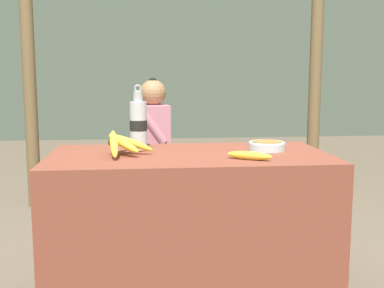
{
  "coord_description": "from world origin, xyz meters",
  "views": [
    {
      "loc": [
        -0.23,
        -2.3,
        1.13
      ],
      "look_at": [
        0.02,
        0.05,
        0.78
      ],
      "focal_mm": 45.0,
      "sensor_mm": 36.0,
      "label": 1
    }
  ],
  "objects": [
    {
      "name": "serving_bowl",
      "position": [
        0.4,
        0.06,
        0.76
      ],
      "size": [
        0.19,
        0.19,
        0.05
      ],
      "color": "silver",
      "rests_on": "market_counter"
    },
    {
      "name": "seated_vendor",
      "position": [
        -0.19,
        1.34,
        0.63
      ],
      "size": [
        0.44,
        0.41,
        1.09
      ],
      "rotation": [
        0.0,
        0.0,
        3.3
      ],
      "color": "#473828",
      "rests_on": "ground_plane"
    },
    {
      "name": "wooden_bench",
      "position": [
        0.07,
        1.38,
        0.35
      ],
      "size": [
        1.64,
        0.32,
        0.42
      ],
      "color": "brown",
      "rests_on": "ground_plane"
    },
    {
      "name": "support_post_near",
      "position": [
        -1.15,
        1.82,
        1.34
      ],
      "size": [
        0.11,
        0.11,
        2.69
      ],
      "color": "brown",
      "rests_on": "ground_plane"
    },
    {
      "name": "market_counter",
      "position": [
        0.0,
        0.0,
        0.37
      ],
      "size": [
        1.36,
        0.71,
        0.74
      ],
      "color": "brown",
      "rests_on": "ground_plane"
    },
    {
      "name": "support_post_far",
      "position": [
        1.29,
        1.82,
        1.34
      ],
      "size": [
        0.11,
        0.11,
        2.69
      ],
      "color": "brown",
      "rests_on": "ground_plane"
    },
    {
      "name": "water_bottle",
      "position": [
        -0.25,
        0.18,
        0.87
      ],
      "size": [
        0.09,
        0.09,
        0.33
      ],
      "color": "silver",
      "rests_on": "market_counter"
    },
    {
      "name": "banana_bunch_green",
      "position": [
        0.56,
        1.38,
        0.49
      ],
      "size": [
        0.18,
        0.3,
        0.15
      ],
      "color": "#4C381E",
      "rests_on": "wooden_bench"
    },
    {
      "name": "loose_banana_front",
      "position": [
        0.25,
        -0.2,
        0.76
      ],
      "size": [
        0.2,
        0.14,
        0.04
      ],
      "rotation": [
        0.0,
        0.0,
        -0.54
      ],
      "color": "gold",
      "rests_on": "market_counter"
    },
    {
      "name": "banana_bunch_ripe",
      "position": [
        -0.32,
        -0.01,
        0.8
      ],
      "size": [
        0.23,
        0.32,
        0.13
      ],
      "color": "#4C381E",
      "rests_on": "market_counter"
    }
  ]
}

